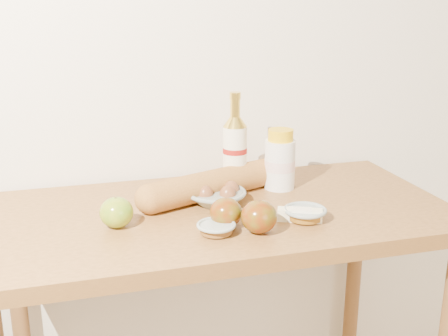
# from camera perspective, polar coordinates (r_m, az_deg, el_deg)

# --- Properties ---
(back_wall) EXTENTS (3.50, 0.02, 2.60)m
(back_wall) POSITION_cam_1_polar(r_m,az_deg,el_deg) (1.69, -3.41, 12.58)
(back_wall) COLOR white
(back_wall) RESTS_ON ground
(table) EXTENTS (1.20, 0.60, 0.90)m
(table) POSITION_cam_1_polar(r_m,az_deg,el_deg) (1.52, -0.31, -8.52)
(table) COLOR #A36E34
(table) RESTS_ON ground
(bourbon_bottle) EXTENTS (0.07, 0.07, 0.28)m
(bourbon_bottle) POSITION_cam_1_polar(r_m,az_deg,el_deg) (1.58, 1.11, 1.75)
(bourbon_bottle) COLOR white
(bourbon_bottle) RESTS_ON table
(cream_bottle) EXTENTS (0.11, 0.11, 0.17)m
(cream_bottle) POSITION_cam_1_polar(r_m,az_deg,el_deg) (1.61, 5.70, 0.69)
(cream_bottle) COLOR white
(cream_bottle) RESTS_ON table
(egg_bowl) EXTENTS (0.20, 0.20, 0.06)m
(egg_bowl) POSITION_cam_1_polar(r_m,az_deg,el_deg) (1.50, -0.75, -2.75)
(egg_bowl) COLOR gray
(egg_bowl) RESTS_ON table
(baguette) EXTENTS (0.47, 0.24, 0.08)m
(baguette) POSITION_cam_1_polar(r_m,az_deg,el_deg) (1.53, -1.09, -1.64)
(baguette) COLOR #BE803A
(baguette) RESTS_ON table
(apple_yellowgreen) EXTENTS (0.10, 0.10, 0.07)m
(apple_yellowgreen) POSITION_cam_1_polar(r_m,az_deg,el_deg) (1.37, -10.87, -4.45)
(apple_yellowgreen) COLOR #A5A121
(apple_yellowgreen) RESTS_ON table
(apple_redgreen_front) EXTENTS (0.09, 0.09, 0.07)m
(apple_redgreen_front) POSITION_cam_1_polar(r_m,az_deg,el_deg) (1.34, 0.19, -4.54)
(apple_redgreen_front) COLOR #8A0907
(apple_redgreen_front) RESTS_ON table
(apple_redgreen_right) EXTENTS (0.10, 0.10, 0.08)m
(apple_redgreen_right) POSITION_cam_1_polar(r_m,az_deg,el_deg) (1.31, 3.57, -4.96)
(apple_redgreen_right) COLOR #8B0907
(apple_redgreen_right) RESTS_ON table
(sugar_bowl) EXTENTS (0.12, 0.12, 0.03)m
(sugar_bowl) POSITION_cam_1_polar(r_m,az_deg,el_deg) (1.31, -0.80, -6.14)
(sugar_bowl) COLOR #99A7A1
(sugar_bowl) RESTS_ON table
(syrup_bowl) EXTENTS (0.12, 0.12, 0.03)m
(syrup_bowl) POSITION_cam_1_polar(r_m,az_deg,el_deg) (1.40, 8.23, -4.62)
(syrup_bowl) COLOR #8E9B97
(syrup_bowl) RESTS_ON table
(butter_stick) EXTENTS (0.11, 0.07, 0.03)m
(butter_stick) POSITION_cam_1_polar(r_m,az_deg,el_deg) (1.40, 7.71, -4.75)
(butter_stick) COLOR #FDF6C4
(butter_stick) RESTS_ON table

